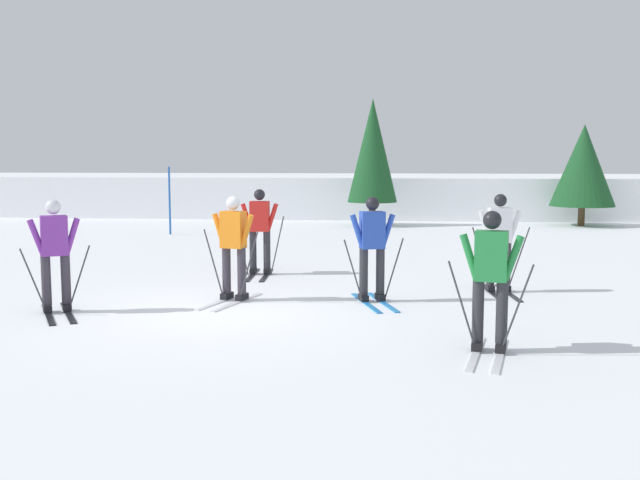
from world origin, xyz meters
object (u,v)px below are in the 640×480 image
(skier_red, at_px, (260,227))
(skier_blue, at_px, (372,246))
(skier_green, at_px, (491,274))
(skier_orange, at_px, (233,245))
(skier_purple, at_px, (55,252))
(conifer_far_left, at_px, (583,165))
(conifer_far_right, at_px, (373,151))
(trail_marker_pole, at_px, (170,201))
(skier_white, at_px, (499,240))

(skier_red, height_order, skier_blue, same)
(skier_blue, distance_m, skier_green, 3.31)
(skier_orange, bearing_deg, skier_purple, -154.71)
(conifer_far_left, bearing_deg, skier_orange, -122.48)
(conifer_far_left, distance_m, conifer_far_right, 7.18)
(skier_blue, bearing_deg, skier_red, 131.91)
(skier_red, bearing_deg, skier_green, -55.35)
(trail_marker_pole, bearing_deg, skier_orange, -67.31)
(trail_marker_pole, relative_size, conifer_far_right, 0.48)
(skier_orange, distance_m, skier_green, 4.68)
(skier_orange, xyz_separation_m, conifer_far_left, (8.99, 14.11, 1.14))
(skier_orange, height_order, conifer_far_left, conifer_far_left)
(skier_purple, height_order, skier_white, same)
(skier_green, bearing_deg, skier_purple, 165.33)
(skier_red, xyz_separation_m, trail_marker_pole, (-4.11, 7.25, 0.07))
(skier_blue, distance_m, conifer_far_left, 15.55)
(skier_purple, bearing_deg, skier_red, 58.32)
(skier_green, bearing_deg, skier_blue, 117.03)
(skier_green, bearing_deg, conifer_far_right, 96.65)
(skier_orange, relative_size, skier_green, 1.00)
(skier_red, height_order, skier_green, same)
(skier_white, distance_m, skier_orange, 4.58)
(skier_green, height_order, conifer_far_left, conifer_far_left)
(skier_purple, relative_size, skier_white, 1.00)
(trail_marker_pole, height_order, conifer_far_right, conifer_far_right)
(skier_blue, bearing_deg, skier_purple, -164.43)
(trail_marker_pole, distance_m, conifer_far_right, 7.14)
(skier_red, bearing_deg, conifer_far_left, 51.51)
(skier_blue, bearing_deg, trail_marker_pole, 123.17)
(skier_orange, bearing_deg, skier_green, -36.68)
(skier_purple, height_order, skier_green, same)
(skier_purple, distance_m, skier_green, 6.43)
(skier_white, height_order, skier_red, same)
(skier_white, xyz_separation_m, conifer_far_right, (-2.56, 12.27, 1.64))
(skier_red, distance_m, trail_marker_pole, 8.33)
(skier_blue, height_order, conifer_far_left, conifer_far_left)
(skier_red, bearing_deg, conifer_far_right, 79.88)
(skier_orange, height_order, skier_red, same)
(skier_purple, height_order, conifer_far_right, conifer_far_right)
(skier_purple, relative_size, skier_blue, 1.00)
(skier_orange, relative_size, skier_blue, 1.00)
(skier_purple, relative_size, skier_green, 1.00)
(conifer_far_left, bearing_deg, skier_red, -128.49)
(skier_white, bearing_deg, trail_marker_pole, 134.45)
(trail_marker_pole, bearing_deg, skier_red, -60.46)
(trail_marker_pole, bearing_deg, skier_green, -58.18)
(skier_green, xyz_separation_m, trail_marker_pole, (-7.93, 12.77, 0.07))
(skier_orange, bearing_deg, conifer_far_left, 57.52)
(skier_purple, height_order, skier_red, same)
(skier_blue, relative_size, skier_green, 1.00)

